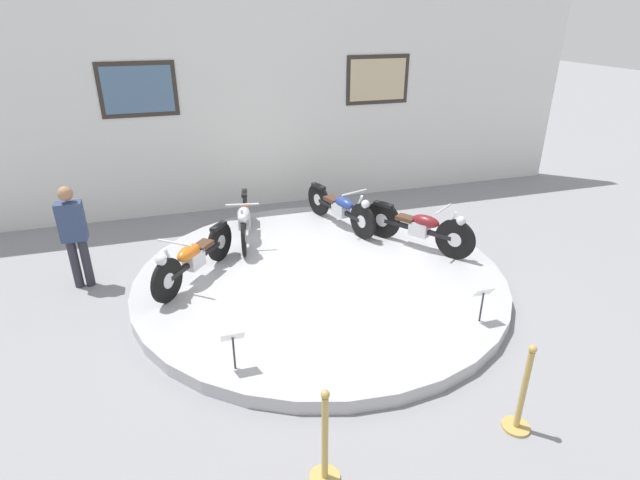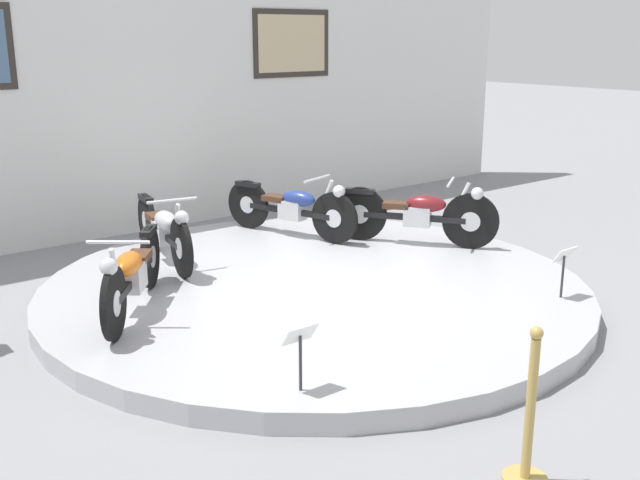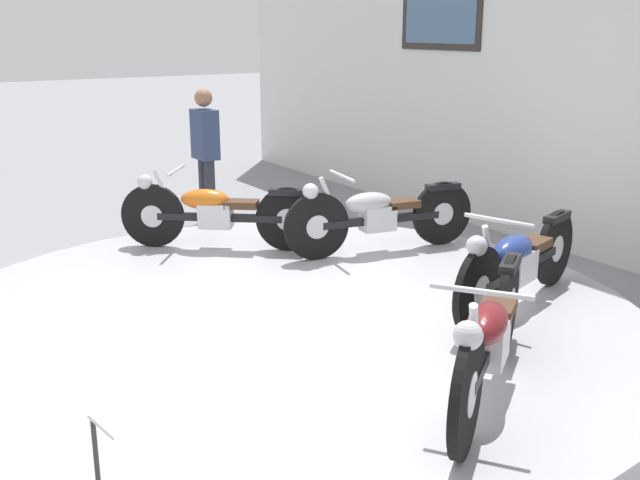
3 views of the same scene
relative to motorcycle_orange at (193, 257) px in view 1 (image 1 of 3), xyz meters
The scene contains 12 objects.
ground_plane 1.96m from the motorcycle_orange, 10.43° to the right, with size 60.00×60.00×0.00m, color gray.
display_platform 1.94m from the motorcycle_orange, 10.43° to the right, with size 5.62×5.62×0.18m, color #ADADB2.
back_wall 4.24m from the motorcycle_orange, 61.45° to the left, with size 14.00×0.22×4.58m.
motorcycle_orange is the anchor object (origin of this frame).
motorcycle_silver 1.58m from the motorcycle_orange, 52.67° to the left, with size 0.56×1.97×0.80m.
motorcycle_blue 3.02m from the motorcycle_orange, 24.67° to the left, with size 0.72×1.91×0.79m.
motorcycle_maroon 3.70m from the motorcycle_orange, ahead, with size 1.21×1.68×0.81m.
info_placard_front_left 2.23m from the motorcycle_orange, 83.33° to the right, with size 0.26×0.11×0.51m.
info_placard_front_centre 4.09m from the motorcycle_orange, 32.81° to the right, with size 0.26×0.11×0.51m.
visitor_standing 1.79m from the motorcycle_orange, 158.22° to the left, with size 0.36×0.22×1.60m.
stanchion_post_left_of_entry 3.86m from the motorcycle_orange, 77.60° to the right, with size 0.28×0.28×1.02m.
stanchion_post_right_of_entry 4.74m from the motorcycle_orange, 52.68° to the right, with size 0.28×0.28×1.02m.
Camera 1 is at (-2.01, -6.46, 3.88)m, focal length 28.00 mm.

